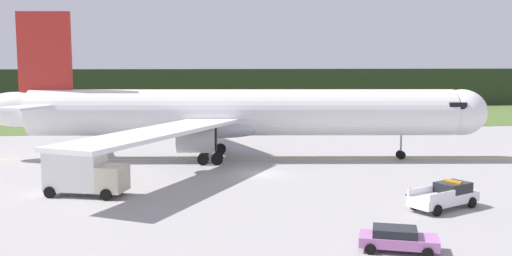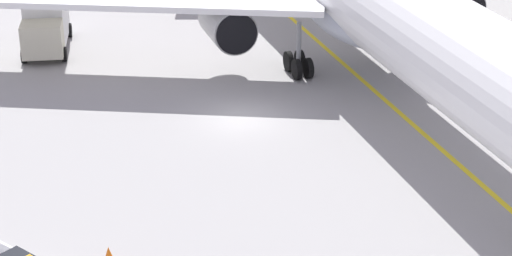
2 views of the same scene
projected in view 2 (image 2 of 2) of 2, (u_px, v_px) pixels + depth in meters
ground at (242, 118)px, 46.97m from camera, size 320.00×320.00×0.00m
taxiway_centerline_main at (371, 88)px, 50.69m from camera, size 70.85×11.32×0.01m
airliner at (371, 0)px, 49.25m from camera, size 53.89×47.16×15.60m
catering_truck at (45, 21)px, 55.86m from camera, size 6.62×4.39×3.67m
apron_cone at (109, 255)px, 34.47m from camera, size 0.56×0.56×0.70m
taxiway_edge_light_west at (35, 10)px, 63.11m from camera, size 0.12×0.12×0.43m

